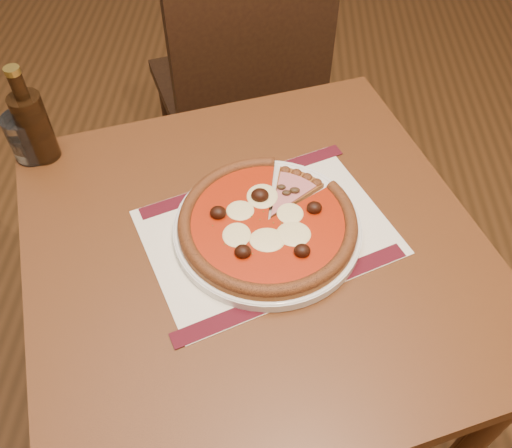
{
  "coord_description": "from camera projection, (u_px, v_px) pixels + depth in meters",
  "views": [
    {
      "loc": [
        0.84,
        -0.98,
        1.51
      ],
      "look_at": [
        0.81,
        -0.37,
        0.78
      ],
      "focal_mm": 38.0,
      "sensor_mm": 36.0,
      "label": 1
    }
  ],
  "objects": [
    {
      "name": "bottle",
      "position": [
        34.0,
        124.0,
        1.05
      ],
      "size": [
        0.06,
        0.06,
        0.21
      ],
      "color": "black",
      "rests_on": "table"
    },
    {
      "name": "ham_slice",
      "position": [
        298.0,
        193.0,
        1.0
      ],
      "size": [
        0.1,
        0.13,
        0.02
      ],
      "rotation": [
        0.0,
        0.0,
        1.09
      ],
      "color": "brown",
      "rests_on": "plate"
    },
    {
      "name": "placemat",
      "position": [
        267.0,
        232.0,
        0.98
      ],
      "size": [
        0.52,
        0.47,
        0.0
      ],
      "primitive_type": "cube",
      "rotation": [
        0.0,
        0.0,
        0.47
      ],
      "color": "white",
      "rests_on": "table"
    },
    {
      "name": "water_glass",
      "position": [
        28.0,
        136.0,
        1.08
      ],
      "size": [
        0.1,
        0.1,
        0.1
      ],
      "primitive_type": "cylinder",
      "rotation": [
        0.0,
        0.0,
        0.42
      ],
      "color": "white",
      "rests_on": "table"
    },
    {
      "name": "plate",
      "position": [
        267.0,
        228.0,
        0.97
      ],
      "size": [
        0.34,
        0.34,
        0.02
      ],
      "primitive_type": "cylinder",
      "color": "white",
      "rests_on": "placemat"
    },
    {
      "name": "pizza",
      "position": [
        268.0,
        221.0,
        0.96
      ],
      "size": [
        0.32,
        0.32,
        0.04
      ],
      "color": "brown",
      "rests_on": "plate"
    },
    {
      "name": "table",
      "position": [
        256.0,
        276.0,
        1.04
      ],
      "size": [
        1.03,
        1.03,
        0.75
      ],
      "rotation": [
        0.0,
        0.0,
        0.35
      ],
      "color": "brown",
      "rests_on": "ground"
    },
    {
      "name": "chair_far",
      "position": [
        241.0,
        84.0,
        1.62
      ],
      "size": [
        0.58,
        0.58,
        0.95
      ],
      "rotation": [
        0.0,
        0.0,
        3.53
      ],
      "color": "black",
      "rests_on": "ground"
    }
  ]
}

